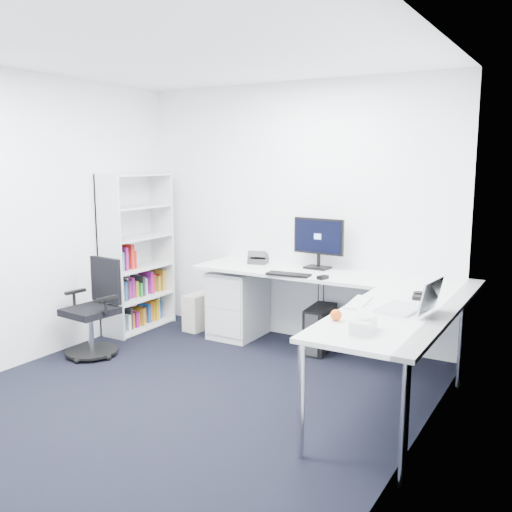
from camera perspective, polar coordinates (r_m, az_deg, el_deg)
The scene contains 21 objects.
ground at distance 4.68m, azimuth -8.36°, elevation -14.53°, with size 4.20×4.20×0.00m, color black.
ceiling at distance 4.35m, azimuth -9.28°, elevation 20.02°, with size 4.20×4.20×0.00m, color white.
wall_back at distance 6.07m, azimuth 3.78°, elevation 4.35°, with size 3.60×0.02×2.70m, color white.
wall_left at distance 5.61m, azimuth -23.26°, elevation 3.15°, with size 0.02×4.20×2.70m, color white.
wall_right at distance 3.48m, azimuth 14.93°, elevation 0.08°, with size 0.02×4.20×2.70m, color white.
l_desk at distance 5.39m, azimuth 5.59°, elevation -6.59°, with size 2.78×1.55×0.81m, color silver, non-canonical shape.
drawer_pedestal at distance 6.22m, azimuth -1.80°, elevation -4.76°, with size 0.47×0.59×0.72m, color silver.
bookshelf at distance 6.51m, azimuth -11.80°, elevation 0.35°, with size 0.34×0.88×1.76m, color silver, non-canonical shape.
task_chair at distance 5.80m, azimuth -16.29°, elevation -5.07°, with size 0.53×0.53×0.95m, color black, non-canonical shape.
black_pc_tower at distance 5.79m, azimuth 6.41°, elevation -7.27°, with size 0.21×0.47×0.46m, color black.
beige_pc_tower at distance 6.55m, azimuth -5.56°, elevation -5.49°, with size 0.19×0.43×0.41m, color beige.
power_strip at distance 5.84m, azimuth 12.08°, elevation -9.42°, with size 0.37×0.06×0.04m, color silver.
monitor at distance 5.79m, azimuth 6.21°, elevation 1.32°, with size 0.55×0.18×0.53m, color black, non-canonical shape.
black_keyboard at distance 5.47m, azimuth 3.26°, elevation -1.85°, with size 0.42×0.15×0.02m, color black.
mouse at distance 5.32m, azimuth 6.69°, elevation -2.14°, with size 0.06×0.10×0.03m, color black.
desk_phone at distance 6.08m, azimuth 0.23°, elevation -0.11°, with size 0.19×0.19×0.13m, color #2A2A2C, non-canonical shape.
laptop at distance 4.32m, azimuth 14.22°, elevation -3.56°, with size 0.38×0.37×0.27m, color silver, non-canonical shape.
white_keyboard at distance 4.49m, azimuth 10.23°, elevation -4.58°, with size 0.12×0.44×0.01m, color silver.
headphones at distance 4.77m, azimuth 15.92°, elevation -3.70°, with size 0.13×0.21×0.05m, color black, non-canonical shape.
orange_fruit at distance 3.98m, azimuth 8.01°, elevation -5.87°, with size 0.08×0.08×0.08m, color #E05513.
tissue_box at distance 3.76m, azimuth 10.69°, elevation -6.83°, with size 0.13×0.24×0.08m, color silver.
Camera 1 is at (2.70, -3.32, 1.91)m, focal length 40.00 mm.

